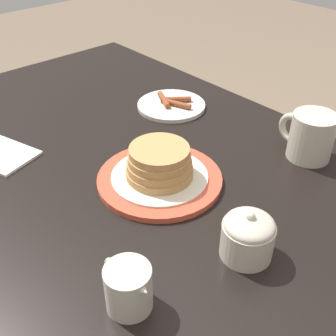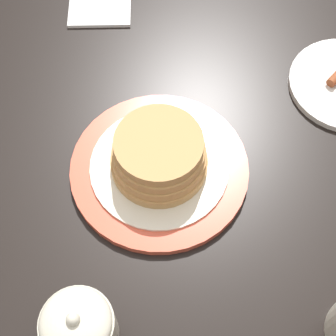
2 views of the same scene
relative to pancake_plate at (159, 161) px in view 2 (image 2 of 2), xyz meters
name	(u,v)px [view 2 (image 2 of 2)]	position (x,y,z in m)	size (l,w,h in m)	color
ground_plane	(170,295)	(0.03, -0.01, -0.75)	(8.00, 8.00, 0.00)	#7A6651
dining_table	(171,194)	(0.03, -0.01, -0.15)	(1.41, 0.81, 0.73)	black
pancake_plate	(159,161)	(0.00, 0.00, 0.00)	(0.25, 0.25, 0.08)	#DB5138
sugar_bowl	(79,327)	(-0.24, 0.02, 0.01)	(0.08, 0.08, 0.09)	beige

